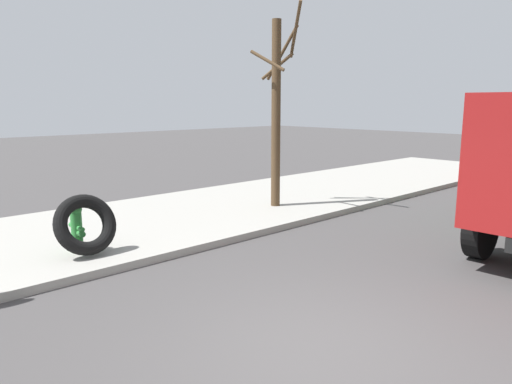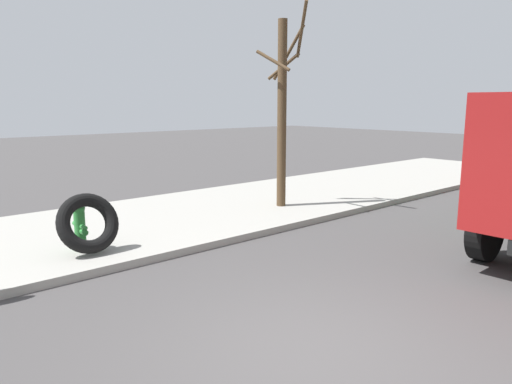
{
  "view_description": "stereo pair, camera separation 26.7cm",
  "coord_description": "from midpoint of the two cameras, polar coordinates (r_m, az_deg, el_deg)",
  "views": [
    {
      "loc": [
        -4.04,
        -3.22,
        2.84
      ],
      "look_at": [
        1.36,
        2.6,
        1.35
      ],
      "focal_mm": 33.44,
      "sensor_mm": 36.0,
      "label": 1
    },
    {
      "loc": [
        -3.84,
        -3.4,
        2.84
      ],
      "look_at": [
        1.36,
        2.6,
        1.35
      ],
      "focal_mm": 33.44,
      "sensor_mm": 36.0,
      "label": 2
    }
  ],
  "objects": [
    {
      "name": "fire_hydrant",
      "position": [
        9.36,
        -21.43,
        -3.76
      ],
      "size": [
        0.23,
        0.53,
        0.91
      ],
      "color": "#2D8438",
      "rests_on": "sidewalk_curb"
    },
    {
      "name": "sidewalk_curb",
      "position": [
        10.93,
        -20.32,
        -4.73
      ],
      "size": [
        36.0,
        5.0,
        0.15
      ],
      "primitive_type": "cube",
      "color": "#99968E",
      "rests_on": "ground"
    },
    {
      "name": "bare_tree",
      "position": [
        12.45,
        1.87,
        10.04
      ],
      "size": [
        1.34,
        1.34,
        5.13
      ],
      "color": "#4C3823",
      "rests_on": "sidewalk_curb"
    },
    {
      "name": "loose_tire",
      "position": [
        9.06,
        -20.52,
        -3.68
      ],
      "size": [
        1.14,
        0.72,
        1.12
      ],
      "primitive_type": "torus",
      "rotation": [
        1.14,
        0.0,
        -0.03
      ],
      "color": "black",
      "rests_on": "sidewalk_curb"
    },
    {
      "name": "ground_plane",
      "position": [
        5.88,
        6.57,
        -18.36
      ],
      "size": [
        80.0,
        80.0,
        0.0
      ],
      "primitive_type": "plane",
      "color": "#423F3F"
    }
  ]
}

